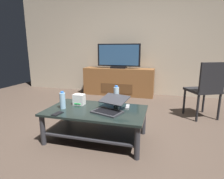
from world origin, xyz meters
name	(u,v)px	position (x,y,z in m)	size (l,w,h in m)	color
ground_plane	(107,136)	(0.00, 0.00, 0.00)	(7.68, 7.68, 0.00)	#4C3D33
back_wall	(137,38)	(0.00, 2.55, 1.40)	(6.40, 0.12, 2.80)	#B2A38C
coffee_table	(96,118)	(-0.11, -0.12, 0.28)	(1.22, 0.71, 0.39)	black
media_cabinet	(119,82)	(-0.39, 2.23, 0.33)	(1.72, 0.43, 0.66)	brown
television	(119,57)	(-0.39, 2.21, 0.94)	(1.05, 0.20, 0.58)	black
dining_chair	(206,87)	(1.34, 1.03, 0.52)	(0.59, 0.59, 0.93)	black
laptop	(110,107)	(0.08, -0.13, 0.45)	(0.44, 0.47, 0.17)	#333338
router_box	(79,99)	(-0.40, 0.02, 0.47)	(0.15, 0.11, 0.14)	white
water_bottle_near	(63,101)	(-0.52, -0.19, 0.50)	(0.07, 0.07, 0.22)	#99C6E5
water_bottle_far	(116,96)	(0.09, 0.11, 0.52)	(0.07, 0.07, 0.27)	silver
cell_phone	(57,114)	(-0.48, -0.39, 0.40)	(0.07, 0.14, 0.01)	black
tv_remote	(128,107)	(0.25, 0.06, 0.40)	(0.04, 0.16, 0.02)	#99999E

